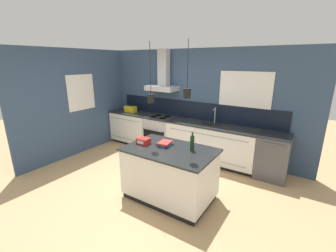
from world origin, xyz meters
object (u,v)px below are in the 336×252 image
object	(u,v)px
bottle_on_island	(192,143)
red_supply_box	(143,141)
dishwasher	(273,156)
yellow_toolbox	(130,109)
book_stack	(165,143)
oven_range	(161,133)

from	to	relation	value
bottle_on_island	red_supply_box	distance (m)	0.88
dishwasher	yellow_toolbox	distance (m)	3.85
book_stack	yellow_toolbox	xyz separation A→B (m)	(-2.29, 1.66, 0.05)
oven_range	book_stack	world-z (taller)	book_stack
dishwasher	bottle_on_island	bearing A→B (deg)	-122.46
bottle_on_island	dishwasher	bearing A→B (deg)	57.54
dishwasher	book_stack	xyz separation A→B (m)	(-1.52, -1.66, 0.49)
oven_range	yellow_toolbox	xyz separation A→B (m)	(-1.04, 0.00, 0.54)
book_stack	red_supply_box	world-z (taller)	red_supply_box
red_supply_box	oven_range	bearing A→B (deg)	116.44
oven_range	red_supply_box	world-z (taller)	red_supply_box
yellow_toolbox	dishwasher	bearing A→B (deg)	-0.00
dishwasher	book_stack	bearing A→B (deg)	-132.51
book_stack	yellow_toolbox	distance (m)	2.83
oven_range	bottle_on_island	bearing A→B (deg)	-42.52
dishwasher	red_supply_box	distance (m)	2.65
oven_range	red_supply_box	xyz separation A→B (m)	(0.89, -1.80, 0.51)
book_stack	yellow_toolbox	world-z (taller)	yellow_toolbox
yellow_toolbox	bottle_on_island	bearing A→B (deg)	-29.95
bottle_on_island	book_stack	distance (m)	0.51
oven_range	dishwasher	distance (m)	2.77
bottle_on_island	oven_range	bearing A→B (deg)	137.48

